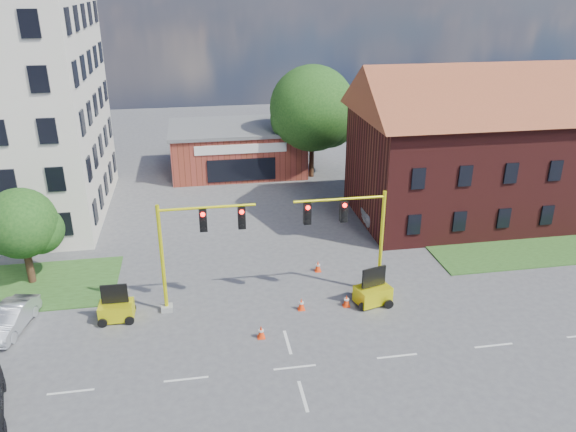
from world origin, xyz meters
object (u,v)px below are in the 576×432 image
(signal_mast_east, at_px, (353,232))
(trailer_east, at_px, (373,293))
(signal_mast_west, at_px, (193,244))
(pickup_white, at_px, (403,214))
(trailer_west, at_px, (116,309))

(signal_mast_east, bearing_deg, trailer_east, -51.69)
(signal_mast_west, relative_size, pickup_white, 1.03)
(trailer_west, bearing_deg, signal_mast_west, 7.04)
(trailer_east, height_order, pickup_white, trailer_east)
(pickup_white, bearing_deg, signal_mast_east, 149.27)
(signal_mast_west, xyz_separation_m, signal_mast_east, (8.71, 0.00, 0.00))
(signal_mast_west, height_order, trailer_west, signal_mast_west)
(signal_mast_west, bearing_deg, trailer_west, -174.00)
(trailer_east, bearing_deg, trailer_west, 161.32)
(trailer_west, bearing_deg, trailer_east, -1.99)
(signal_mast_east, distance_m, trailer_east, 3.58)
(signal_mast_east, distance_m, pickup_white, 11.57)
(signal_mast_east, bearing_deg, signal_mast_west, 180.00)
(signal_mast_west, distance_m, signal_mast_east, 8.71)
(signal_mast_east, height_order, trailer_east, signal_mast_east)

